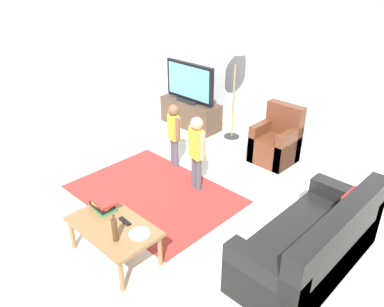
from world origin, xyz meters
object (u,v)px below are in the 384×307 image
Objects in this scene: tv at (190,83)px; coffee_table at (113,229)px; book_stack at (104,204)px; bottle at (115,230)px; couch at (315,247)px; floor_lamp at (236,50)px; child_near_tv at (174,130)px; plate at (140,234)px; child_center at (197,147)px; armchair at (277,143)px; tv_stand at (190,114)px; tv_remote at (125,221)px.

coffee_table is (1.91, -3.10, -0.48)m from tv.
bottle is (0.52, -0.22, 0.06)m from book_stack.
couch is 1.80× the size of coffee_table.
floor_lamp is 1.79× the size of child_near_tv.
plate is (1.34, -1.76, -0.17)m from child_near_tv.
floor_lamp is at bearing 112.95° from child_center.
couch is 2.73m from child_near_tv.
couch is at bearing -26.79° from tv.
child_near_tv is at bearing -54.49° from tv.
armchair is 0.84× the size of child_center.
tv_stand is 3.43m from book_stack.
tv_remote is 0.77× the size of plate.
couch is 2.00× the size of armchair.
tv_remote is (0.05, 0.12, 0.06)m from coffee_table.
floor_lamp is at bearing 169.63° from armchair.
book_stack reaches higher than tv_stand.
bottle is at bearing -28.61° from coffee_table.
armchair reaches higher than tv_stand.
plate is at bearing 65.50° from bottle.
bottle reaches higher than coffee_table.
child_center is 1.07× the size of coffee_table.
tv is at bearing -168.93° from floor_lamp.
tv is at bearing 179.45° from armchair.
coffee_table is 0.31m from bottle.
child_center reaches higher than plate.
tv_remote is at bearing -56.93° from tv_stand.
coffee_table is at bearing -72.65° from floor_lamp.
coffee_table is at bearing -109.38° from tv_remote.
tv_stand reaches higher than plate.
coffee_table is (1.91, -3.13, 0.13)m from tv_stand.
armchair is at bearing 132.38° from couch.
floor_lamp reaches higher than book_stack.
armchair is at bearing 49.87° from child_near_tv.
child_center is at bearing 107.15° from tv_remote.
armchair is 3.22m from bottle.
child_center is at bearing 101.22° from coffee_table.
child_near_tv reaches higher than plate.
coffee_table is (-1.64, -1.31, 0.08)m from couch.
tv_stand is at bearing 123.24° from bottle.
child_near_tv is at bearing -89.66° from floor_lamp.
book_stack is at bearing -173.44° from tv_remote.
bottle is (1.24, -3.40, -0.99)m from floor_lamp.
tv_remote is at bearing -71.21° from floor_lamp.
coffee_table is 3.23× the size of bottle.
child_near_tv is 4.52× the size of plate.
child_near_tv reaches higher than armchair.
tv_stand is 3.89m from bottle.
bottle is (0.54, -1.74, -0.09)m from child_center.
child_center is at bearing -43.58° from tv_stand.
book_stack is (-0.32, -2.99, 0.19)m from armchair.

